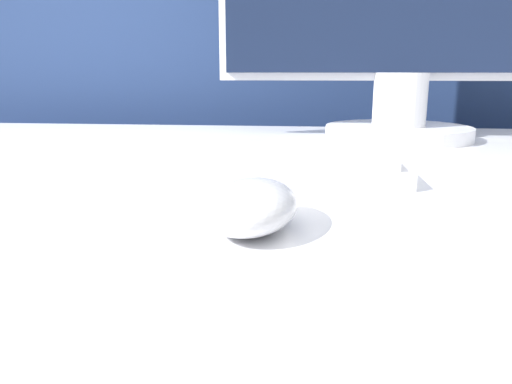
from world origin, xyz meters
TOP-DOWN VIEW (x-y plane):
  - partition_panel at (0.00, 0.65)m, footprint 5.00×0.03m
  - computer_mouse_near at (-0.03, -0.13)m, footprint 0.07×0.11m
  - keyboard at (-0.11, 0.06)m, footprint 0.43×0.15m

SIDE VIEW (x-z plane):
  - partition_panel at x=0.00m, z-range 0.00..1.10m
  - keyboard at x=-0.11m, z-range 0.70..0.72m
  - computer_mouse_near at x=-0.03m, z-range 0.70..0.73m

